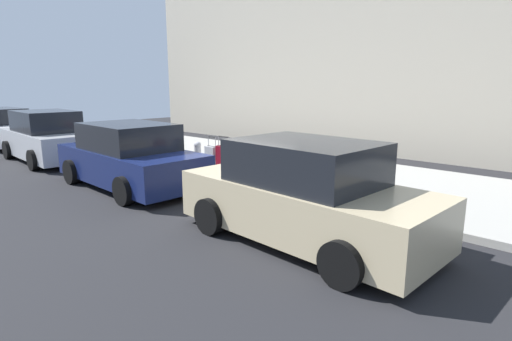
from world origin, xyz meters
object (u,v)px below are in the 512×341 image
at_px(suitcase_olive_3, 283,171).
at_px(suitcase_maroon_0, 336,183).
at_px(suitcase_teal_4, 268,167).
at_px(suitcase_silver_1, 319,181).
at_px(parked_car_silver_2, 47,138).
at_px(suitcase_silver_8, 212,159).
at_px(fire_hydrant, 198,154).
at_px(suitcase_navy_2, 302,174).
at_px(parked_car_beige_0, 305,195).
at_px(bollard_post, 178,150).
at_px(parked_car_navy_1, 130,157).
at_px(suitcase_maroon_7, 224,160).
at_px(suitcase_black_6, 238,166).
at_px(suitcase_red_5, 251,166).

bearing_deg(suitcase_olive_3, suitcase_maroon_0, 178.87).
bearing_deg(suitcase_teal_4, suitcase_silver_1, -179.41).
xyz_separation_m(suitcase_maroon_0, parked_car_silver_2, (9.95, 2.21, 0.33)).
distance_m(suitcase_silver_1, suitcase_silver_8, 3.55).
bearing_deg(fire_hydrant, suitcase_navy_2, -179.46).
distance_m(suitcase_maroon_0, parked_car_beige_0, 2.35).
height_order(bollard_post, parked_car_navy_1, parked_car_navy_1).
distance_m(suitcase_maroon_0, suitcase_olive_3, 1.50).
bearing_deg(suitcase_silver_8, suitcase_maroon_7, 177.72).
height_order(fire_hydrant, parked_car_silver_2, parked_car_silver_2).
distance_m(suitcase_teal_4, parked_car_navy_1, 3.49).
distance_m(suitcase_silver_1, suitcase_maroon_7, 3.05).
distance_m(suitcase_navy_2, suitcase_maroon_7, 2.58).
distance_m(suitcase_navy_2, suitcase_teal_4, 1.06).
height_order(suitcase_black_6, parked_car_silver_2, parked_car_silver_2).
height_order(suitcase_silver_1, parked_car_navy_1, parked_car_navy_1).
bearing_deg(suitcase_red_5, suitcase_maroon_0, 179.50).
bearing_deg(fire_hydrant, bollard_post, 10.88).
height_order(suitcase_maroon_0, suitcase_silver_1, suitcase_maroon_0).
xyz_separation_m(suitcase_olive_3, fire_hydrant, (3.27, -0.04, 0.03)).
xyz_separation_m(suitcase_black_6, bollard_post, (2.52, 0.08, 0.14)).
relative_size(parked_car_beige_0, parked_car_silver_2, 0.97).
height_order(suitcase_maroon_0, suitcase_red_5, suitcase_red_5).
bearing_deg(suitcase_silver_8, suitcase_navy_2, -178.42).
xyz_separation_m(suitcase_maroon_0, parked_car_navy_1, (4.65, 2.21, 0.30)).
xyz_separation_m(suitcase_navy_2, parked_car_navy_1, (3.67, 2.32, 0.25)).
xyz_separation_m(suitcase_maroon_0, suitcase_silver_8, (4.07, -0.02, 0.04)).
relative_size(suitcase_olive_3, suitcase_black_6, 0.91).
xyz_separation_m(parked_car_navy_1, parked_car_silver_2, (5.29, 0.00, 0.04)).
distance_m(suitcase_black_6, parked_car_silver_2, 7.27).
distance_m(suitcase_maroon_0, suitcase_silver_1, 0.53).
xyz_separation_m(suitcase_red_5, parked_car_navy_1, (2.11, 2.23, 0.26)).
relative_size(suitcase_silver_1, fire_hydrant, 0.99).
xyz_separation_m(suitcase_maroon_0, bollard_post, (5.55, 0.08, 0.13)).
bearing_deg(suitcase_black_6, suitcase_olive_3, -179.15).
relative_size(suitcase_silver_8, parked_car_navy_1, 0.22).
bearing_deg(parked_car_navy_1, suitcase_silver_1, -150.70).
bearing_deg(parked_car_beige_0, fire_hydrant, -22.47).
relative_size(suitcase_navy_2, suitcase_olive_3, 0.95).
bearing_deg(suitcase_red_5, fire_hydrant, -1.33).
height_order(suitcase_maroon_7, parked_car_navy_1, parked_car_navy_1).
distance_m(suitcase_black_6, suitcase_silver_8, 1.04).
distance_m(suitcase_navy_2, bollard_post, 4.57).
distance_m(suitcase_silver_8, parked_car_beige_0, 5.32).
xyz_separation_m(suitcase_silver_8, parked_car_silver_2, (5.88, 2.23, 0.29)).
relative_size(suitcase_teal_4, suitcase_black_6, 1.18).
bearing_deg(suitcase_black_6, suitcase_navy_2, -177.11).
bearing_deg(suitcase_maroon_7, suitcase_maroon_0, 179.93).
bearing_deg(parked_car_silver_2, bollard_post, -154.13).
bearing_deg(suitcase_navy_2, parked_car_navy_1, 32.30).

